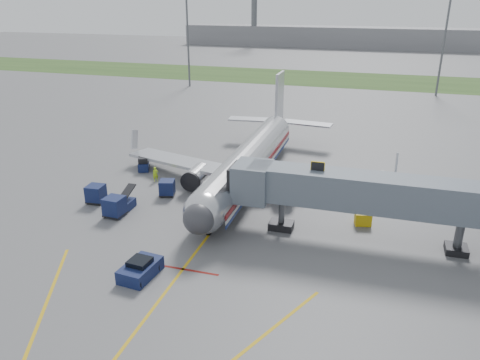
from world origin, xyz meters
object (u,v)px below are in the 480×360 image
(baggage_tug, at_px, (144,164))
(ramp_worker, at_px, (156,174))
(airliner, at_px, (249,161))
(pushback_tug, at_px, (140,269))
(belt_loader, at_px, (122,207))

(baggage_tug, relative_size, ramp_worker, 1.55)
(airliner, xyz_separation_m, pushback_tug, (-2.73, -21.05, -2.04))
(belt_loader, height_order, ramp_worker, belt_loader)
(pushback_tug, distance_m, baggage_tug, 23.86)
(pushback_tug, bearing_deg, airliner, 82.60)
(pushback_tug, relative_size, baggage_tug, 1.38)
(ramp_worker, bearing_deg, airliner, -17.14)
(airliner, bearing_deg, ramp_worker, -164.92)
(pushback_tug, bearing_deg, baggage_tug, 117.00)
(belt_loader, bearing_deg, pushback_tug, -53.56)
(airliner, height_order, pushback_tug, airliner)
(pushback_tug, height_order, ramp_worker, ramp_worker)
(baggage_tug, relative_size, belt_loader, 0.63)
(airliner, bearing_deg, belt_loader, -131.76)
(pushback_tug, xyz_separation_m, belt_loader, (-7.27, 9.85, -0.09))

